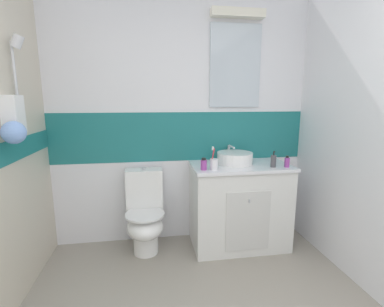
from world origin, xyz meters
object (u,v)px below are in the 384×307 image
Objects in this scene: toothbrush_cup at (214,163)px; lotion_bottle_short at (204,164)px; soap_dispenser at (273,161)px; perfume_flask_small at (287,162)px; sink_basin at (235,158)px; toilet at (145,215)px.

toothbrush_cup reaches higher than lotion_bottle_short.
soap_dispenser is 0.13m from perfume_flask_small.
lotion_bottle_short is 1.00× the size of perfume_flask_small.
soap_dispenser is (0.57, 0.00, 0.00)m from toothbrush_cup.
sink_basin is 2.56× the size of soap_dispenser.
perfume_flask_small is (0.70, -0.02, -0.00)m from toothbrush_cup.
lotion_bottle_short is at bearing -18.93° from toilet.
lotion_bottle_short is (-0.67, 0.00, -0.01)m from soap_dispenser.
lotion_bottle_short and perfume_flask_small have the same top height.
toilet is 1.33m from soap_dispenser.
soap_dispenser is at bearing -0.03° from lotion_bottle_short.
toilet is 0.78m from lotion_bottle_short.
perfume_flask_small is (1.33, -0.21, 0.53)m from toilet.
sink_basin is at bearing 0.95° from toilet.
toothbrush_cup reaches higher than sink_basin.
soap_dispenser is (1.21, -0.19, 0.54)m from toilet.
toothbrush_cup is 0.09m from lotion_bottle_short.
sink_basin is at bearing 152.49° from perfume_flask_small.
toilet is at bearing 171.26° from soap_dispenser.
toilet is 0.85m from toothbrush_cup.
soap_dispenser reaches higher than toilet.
sink_basin is 0.37m from soap_dispenser.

